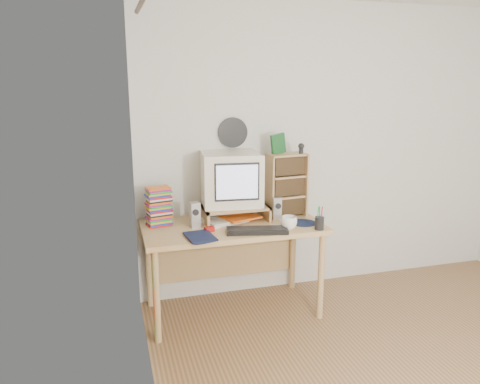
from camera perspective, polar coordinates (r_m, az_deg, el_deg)
back_wall at (r=4.27m, az=11.22°, el=5.13°), size 3.50×0.00×3.50m
left_wall at (r=2.11m, az=-10.14°, el=-3.49°), size 0.00×3.50×3.50m
curtain at (r=2.60m, az=-10.31°, el=-2.52°), size 0.00×2.20×2.20m
wall_disc at (r=3.89m, az=-0.89°, el=7.26°), size 0.25×0.02×0.25m
desk at (r=3.78m, az=-1.17°, el=-5.63°), size 1.40×0.70×0.75m
monitor_riser at (r=3.76m, az=-0.60°, el=-2.09°), size 0.52×0.30×0.12m
crt_monitor at (r=3.74m, az=-1.09°, el=1.59°), size 0.49×0.49×0.42m
speaker_left at (r=3.61m, az=-5.54°, el=-2.76°), size 0.08×0.08×0.19m
speaker_right at (r=3.80m, az=4.47°, el=-1.97°), size 0.07×0.07×0.19m
keyboard at (r=3.49m, az=2.09°, el=-4.72°), size 0.48×0.25×0.03m
dvd_stack at (r=3.68m, az=-9.87°, el=-2.14°), size 0.20×0.16×0.25m
cd_rack at (r=3.87m, az=5.65°, el=0.86°), size 0.33×0.20×0.52m
mug at (r=3.57m, az=5.98°, el=-3.76°), size 0.15×0.15×0.10m
diary at (r=3.34m, az=-6.44°, el=-5.46°), size 0.25×0.20×0.05m
mousepad at (r=3.74m, az=7.73°, el=-3.75°), size 0.27×0.27×0.00m
pen_cup at (r=3.59m, az=9.66°, el=-3.47°), size 0.07×0.07×0.14m
papers at (r=3.76m, az=-1.21°, el=-3.25°), size 0.39×0.33×0.04m
red_box at (r=3.51m, az=-3.77°, el=-4.56°), size 0.08×0.06×0.04m
game_box at (r=3.80m, az=4.67°, el=5.88°), size 0.13×0.06×0.16m
webcam at (r=3.83m, az=7.46°, el=5.30°), size 0.06×0.06×0.09m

